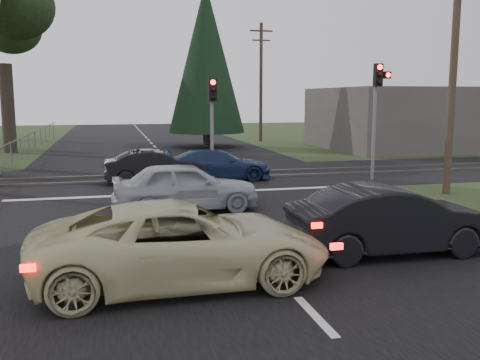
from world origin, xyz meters
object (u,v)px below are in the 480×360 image
object	(u,v)px
utility_pole_mid	(261,80)
cream_coupe	(182,243)
traffic_signal_right	(378,99)
blue_sedan	(218,165)
traffic_signal_center	(212,112)
dark_car_far	(156,167)
dark_hatchback	(392,220)
utility_pole_far	(205,86)
utility_pole_near	(454,57)
silver_car	(185,187)

from	to	relation	value
utility_pole_mid	cream_coupe	size ratio (longest dim) A/B	1.68
traffic_signal_right	blue_sedan	size ratio (longest dim) A/B	1.08
traffic_signal_center	dark_car_far	bearing A→B (deg)	176.88
dark_hatchback	cream_coupe	bearing A→B (deg)	100.12
utility_pole_far	dark_car_far	xyz separation A→B (m)	(-9.77, -44.20, -4.07)
utility_pole_far	dark_hatchback	world-z (taller)	utility_pole_far
dark_hatchback	dark_car_far	size ratio (longest dim) A/B	1.13
dark_car_far	utility_pole_far	bearing A→B (deg)	-13.12
cream_coupe	dark_hatchback	xyz separation A→B (m)	(4.63, 0.79, -0.00)
cream_coupe	dark_car_far	bearing A→B (deg)	-3.61
traffic_signal_center	dark_car_far	size ratio (longest dim) A/B	1.03
utility_pole_far	dark_car_far	bearing A→B (deg)	-102.47
utility_pole_near	utility_pole_mid	size ratio (longest dim) A/B	1.00
silver_car	utility_pole_near	bearing A→B (deg)	-85.56
traffic_signal_center	utility_pole_mid	size ratio (longest dim) A/B	0.46
traffic_signal_center	blue_sedan	bearing A→B (deg)	53.56
utility_pole_near	utility_pole_mid	distance (m)	24.00
traffic_signal_right	utility_pole_far	world-z (taller)	utility_pole_far
cream_coupe	silver_car	world-z (taller)	cream_coupe
traffic_signal_right	dark_hatchback	distance (m)	11.07
utility_pole_mid	silver_car	size ratio (longest dim) A/B	2.09
silver_car	blue_sedan	xyz separation A→B (m)	(2.13, 5.79, -0.10)
dark_car_far	utility_pole_near	bearing A→B (deg)	-116.82
blue_sedan	traffic_signal_right	bearing A→B (deg)	-100.77
utility_pole_near	utility_pole_far	size ratio (longest dim) A/B	1.00
utility_pole_mid	dark_car_far	world-z (taller)	utility_pole_mid
utility_pole_near	dark_car_far	bearing A→B (deg)	153.83
utility_pole_mid	dark_car_far	bearing A→B (deg)	-116.97
utility_pole_far	dark_hatchback	size ratio (longest dim) A/B	2.01
traffic_signal_center	dark_car_far	distance (m)	3.13
traffic_signal_center	dark_hatchback	size ratio (longest dim) A/B	0.91
blue_sedan	cream_coupe	bearing A→B (deg)	168.98
traffic_signal_center	utility_pole_far	xyz separation A→B (m)	(7.50, 44.32, 1.92)
blue_sedan	silver_car	bearing A→B (deg)	163.00
dark_hatchback	blue_sedan	bearing A→B (deg)	8.39
dark_hatchback	traffic_signal_right	bearing A→B (deg)	-25.50
dark_hatchback	dark_car_far	world-z (taller)	dark_hatchback
cream_coupe	blue_sedan	world-z (taller)	cream_coupe
traffic_signal_right	utility_pole_far	xyz separation A→B (m)	(0.95, 45.53, 1.41)
utility_pole_far	silver_car	bearing A→B (deg)	-100.66
cream_coupe	traffic_signal_center	bearing A→B (deg)	-14.54
traffic_signal_center	cream_coupe	world-z (taller)	traffic_signal_center
traffic_signal_right	traffic_signal_center	size ratio (longest dim) A/B	1.15
silver_car	dark_car_far	xyz separation A→B (m)	(-0.41, 5.55, -0.08)
traffic_signal_right	traffic_signal_center	bearing A→B (deg)	169.59
utility_pole_mid	cream_coupe	world-z (taller)	utility_pole_mid
traffic_signal_center	dark_hatchback	world-z (taller)	traffic_signal_center
utility_pole_near	cream_coupe	size ratio (longest dim) A/B	1.68
traffic_signal_right	dark_hatchback	size ratio (longest dim) A/B	1.05
dark_hatchback	dark_car_far	distance (m)	11.75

